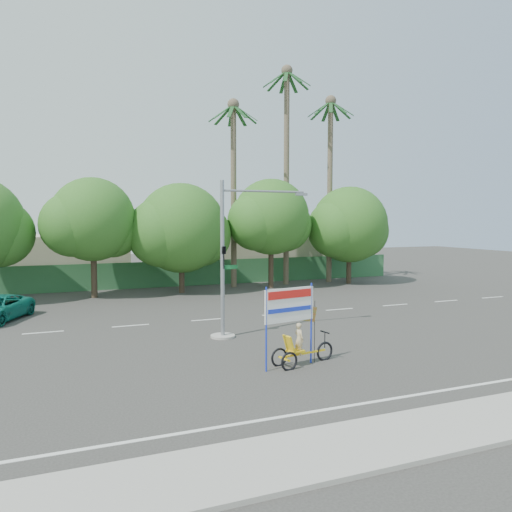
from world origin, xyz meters
name	(u,v)px	position (x,y,z in m)	size (l,w,h in m)	color
ground	(315,354)	(0.00, 0.00, 0.00)	(120.00, 120.00, 0.00)	#33302D
sidewalk_near	(458,426)	(0.00, -7.50, 0.06)	(50.00, 2.40, 0.12)	gray
fence	(184,273)	(0.00, 21.50, 1.00)	(38.00, 0.08, 2.00)	#336B3D
building_left	(47,260)	(-10.00, 26.00, 2.00)	(12.00, 8.00, 4.00)	#C3B49B
building_right	(256,257)	(8.00, 26.00, 1.80)	(14.00, 8.00, 3.60)	#C3B49B
tree_left	(92,223)	(-7.05, 18.00, 5.06)	(6.66, 5.60, 8.07)	#473828
tree_center	(180,231)	(-1.05, 18.00, 4.47)	(7.62, 6.40, 7.85)	#473828
tree_right	(270,220)	(5.95, 18.00, 5.24)	(6.90, 5.80, 8.36)	#473828
tree_far_right	(349,227)	(12.95, 18.00, 4.64)	(7.38, 6.20, 7.94)	#473828
palm_tall	(287,154)	(8.00, 19.50, 10.46)	(3.73, 3.79, 17.45)	#70604C
palm_mid	(330,170)	(12.00, 19.50, 9.40)	(3.73, 3.79, 15.45)	#70604C
palm_short	(234,172)	(3.50, 19.50, 8.86)	(3.73, 3.79, 14.45)	#70604C
traffic_signal	(229,272)	(-2.20, 3.98, 2.92)	(4.72, 1.10, 7.00)	gray
trike_billboard	(296,333)	(-1.41, -1.13, 1.21)	(3.03, 0.98, 3.01)	black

